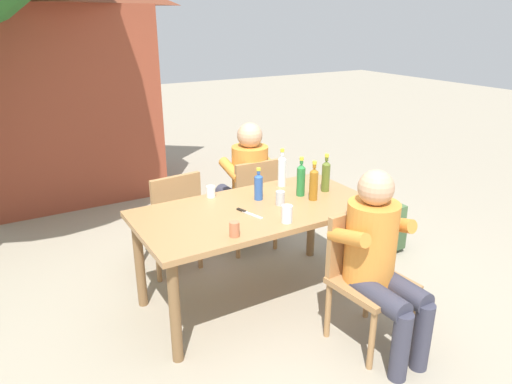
% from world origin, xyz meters
% --- Properties ---
extents(ground_plane, '(24.00, 24.00, 0.00)m').
position_xyz_m(ground_plane, '(0.00, 0.00, 0.00)').
color(ground_plane, gray).
extents(dining_table, '(1.71, 0.86, 0.75)m').
position_xyz_m(dining_table, '(0.00, 0.00, 0.66)').
color(dining_table, '#A37547').
rests_on(dining_table, ground_plane).
extents(chair_near_right, '(0.47, 0.47, 0.87)m').
position_xyz_m(chair_near_right, '(0.38, -0.73, 0.49)').
color(chair_near_right, '#A37547').
rests_on(chair_near_right, ground_plane).
extents(chair_far_right, '(0.46, 0.46, 0.87)m').
position_xyz_m(chair_far_right, '(0.38, 0.73, 0.49)').
color(chair_far_right, '#A37547').
rests_on(chair_far_right, ground_plane).
extents(chair_far_left, '(0.48, 0.48, 0.87)m').
position_xyz_m(chair_far_left, '(-0.38, 0.73, 0.49)').
color(chair_far_left, '#A37547').
rests_on(chair_far_left, ground_plane).
extents(person_in_white_shirt, '(0.47, 0.61, 1.18)m').
position_xyz_m(person_in_white_shirt, '(0.38, -0.84, 0.66)').
color(person_in_white_shirt, orange).
rests_on(person_in_white_shirt, ground_plane).
extents(person_in_plaid_shirt, '(0.47, 0.61, 1.18)m').
position_xyz_m(person_in_plaid_shirt, '(0.38, 0.84, 0.66)').
color(person_in_plaid_shirt, orange).
rests_on(person_in_plaid_shirt, ground_plane).
extents(bottle_green, '(0.06, 0.06, 0.30)m').
position_xyz_m(bottle_green, '(0.42, 0.04, 0.88)').
color(bottle_green, '#287A38').
rests_on(bottle_green, dining_table).
extents(bottle_clear, '(0.06, 0.06, 0.31)m').
position_xyz_m(bottle_clear, '(0.41, 0.30, 0.88)').
color(bottle_clear, white).
rests_on(bottle_clear, dining_table).
extents(bottle_amber, '(0.06, 0.06, 0.30)m').
position_xyz_m(bottle_amber, '(0.45, -0.08, 0.88)').
color(bottle_amber, '#996019').
rests_on(bottle_amber, dining_table).
extents(bottle_blue, '(0.06, 0.06, 0.25)m').
position_xyz_m(bottle_blue, '(0.10, 0.13, 0.85)').
color(bottle_blue, '#2D56A3').
rests_on(bottle_blue, dining_table).
extents(bottle_olive, '(0.06, 0.06, 0.30)m').
position_xyz_m(bottle_olive, '(0.64, 0.03, 0.88)').
color(bottle_olive, '#566623').
rests_on(bottle_olive, dining_table).
extents(cup_steel, '(0.07, 0.07, 0.10)m').
position_xyz_m(cup_steel, '(0.18, -0.04, 0.80)').
color(cup_steel, '#B2B7BC').
rests_on(cup_steel, dining_table).
extents(cup_glass, '(0.07, 0.07, 0.12)m').
position_xyz_m(cup_glass, '(0.05, -0.32, 0.81)').
color(cup_glass, silver).
rests_on(cup_glass, dining_table).
extents(cup_terracotta, '(0.06, 0.06, 0.10)m').
position_xyz_m(cup_terracotta, '(-0.35, -0.33, 0.80)').
color(cup_terracotta, '#BC6B47').
rests_on(cup_terracotta, dining_table).
extents(cup_white, '(0.07, 0.07, 0.09)m').
position_xyz_m(cup_white, '(-0.19, 0.36, 0.79)').
color(cup_white, white).
rests_on(cup_white, dining_table).
extents(table_knife, '(0.08, 0.24, 0.01)m').
position_xyz_m(table_knife, '(-0.10, -0.06, 0.75)').
color(table_knife, silver).
rests_on(table_knife, dining_table).
extents(backpack_by_near_side, '(0.29, 0.21, 0.43)m').
position_xyz_m(backpack_by_near_side, '(1.45, 0.07, 0.20)').
color(backpack_by_near_side, '#47663D').
rests_on(backpack_by_near_side, ground_plane).
extents(brick_kiosk, '(2.17, 1.68, 2.70)m').
position_xyz_m(brick_kiosk, '(-0.72, 3.23, 1.42)').
color(brick_kiosk, brown).
rests_on(brick_kiosk, ground_plane).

